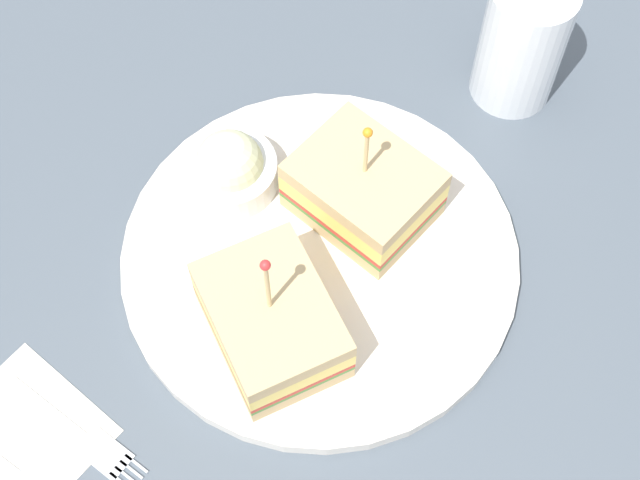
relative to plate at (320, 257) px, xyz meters
The scene contains 8 objects.
ground_plane 1.66cm from the plate, ahead, with size 105.17×105.17×2.00cm, color #4C5660.
plate is the anchor object (origin of this frame).
sandwich_half_front 5.98cm from the plate, 150.06° to the left, with size 11.70×12.34×10.19cm.
sandwich_half_back 8.03cm from the plate, 17.01° to the right, with size 12.80×12.14×11.23cm.
coleslaw_bowl 9.54cm from the plate, 122.98° to the right, with size 7.13×7.13×5.14cm.
drink_glass 23.18cm from the plate, 145.52° to the left, with size 6.72×6.72×11.15cm.
napkin 24.13cm from the plate, 47.03° to the right, with size 10.04×9.04×0.15cm, color beige.
fork 20.84cm from the plate, 39.06° to the right, with size 6.42×11.19×0.35cm.
Camera 1 is at (30.96, 5.21, 60.91)cm, focal length 51.31 mm.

